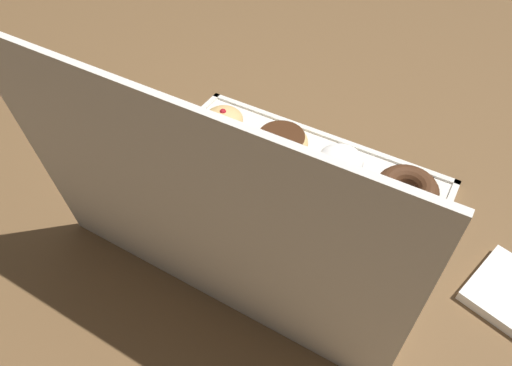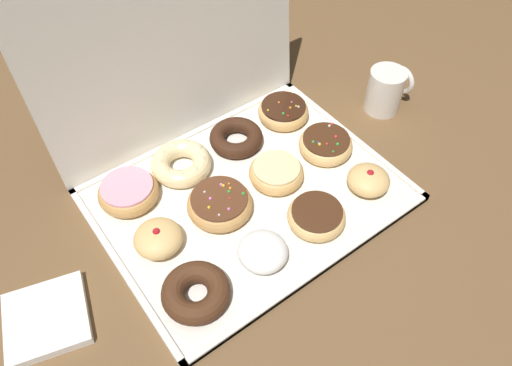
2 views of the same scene
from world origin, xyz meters
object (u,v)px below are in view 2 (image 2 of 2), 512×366
(chocolate_cake_ring_donut_0, at_px, (196,292))
(coffee_mug, at_px, (386,89))
(glazed_ring_donut_6, at_px, (276,173))
(sprinkle_donut_11, at_px, (283,111))
(sprinkle_donut_7, at_px, (326,145))
(sprinkle_donut_5, at_px, (219,203))
(cruller_donut_9, at_px, (181,163))
(donut_box, at_px, (248,196))
(napkin_stack, at_px, (47,319))
(chocolate_cake_ring_donut_10, at_px, (236,138))
(powdered_filled_donut_1, at_px, (263,252))
(chocolate_frosted_donut_2, at_px, (316,216))
(jelly_filled_donut_4, at_px, (158,238))
(jelly_filled_donut_3, at_px, (368,180))
(pink_frosted_donut_8, at_px, (128,192))

(chocolate_cake_ring_donut_0, bearing_deg, coffee_mug, 14.84)
(glazed_ring_donut_6, bearing_deg, sprinkle_donut_11, 47.04)
(sprinkle_donut_11, bearing_deg, sprinkle_donut_7, -87.25)
(sprinkle_donut_5, bearing_deg, cruller_donut_9, 91.59)
(chocolate_cake_ring_donut_0, xyz_separation_m, sprinkle_donut_5, (0.13, 0.13, 0.00))
(donut_box, distance_m, napkin_stack, 0.41)
(chocolate_cake_ring_donut_0, xyz_separation_m, chocolate_cake_ring_donut_10, (0.26, 0.25, -0.00))
(sprinkle_donut_11, relative_size, napkin_stack, 0.88)
(powdered_filled_donut_1, bearing_deg, coffee_mug, 19.29)
(chocolate_frosted_donut_2, height_order, coffee_mug, coffee_mug)
(powdered_filled_donut_1, bearing_deg, napkin_stack, 161.12)
(chocolate_cake_ring_donut_10, distance_m, coffee_mug, 0.35)
(donut_box, distance_m, cruller_donut_9, 0.15)
(sprinkle_donut_5, relative_size, sprinkle_donut_7, 1.10)
(sprinkle_donut_5, distance_m, sprinkle_donut_11, 0.29)
(chocolate_frosted_donut_2, relative_size, jelly_filled_donut_4, 1.25)
(jelly_filled_donut_3, bearing_deg, coffee_mug, 37.12)
(powdered_filled_donut_1, height_order, chocolate_frosted_donut_2, powdered_filled_donut_1)
(sprinkle_donut_5, distance_m, napkin_stack, 0.34)
(jelly_filled_donut_3, relative_size, sprinkle_donut_11, 0.74)
(cruller_donut_9, distance_m, chocolate_cake_ring_donut_10, 0.13)
(jelly_filled_donut_3, height_order, napkin_stack, jelly_filled_donut_3)
(glazed_ring_donut_6, bearing_deg, napkin_stack, -178.50)
(jelly_filled_donut_4, height_order, glazed_ring_donut_6, jelly_filled_donut_4)
(donut_box, distance_m, sprinkle_donut_11, 0.23)
(jelly_filled_donut_3, distance_m, coffee_mug, 0.26)
(sprinkle_donut_7, distance_m, cruller_donut_9, 0.30)
(jelly_filled_donut_4, height_order, cruller_donut_9, jelly_filled_donut_4)
(chocolate_frosted_donut_2, bearing_deg, sprinkle_donut_7, 42.79)
(pink_frosted_donut_8, height_order, coffee_mug, coffee_mug)
(donut_box, height_order, sprinkle_donut_11, sprinkle_donut_11)
(jelly_filled_donut_3, distance_m, sprinkle_donut_11, 0.25)
(cruller_donut_9, height_order, sprinkle_donut_11, same)
(sprinkle_donut_7, bearing_deg, coffee_mug, 9.35)
(chocolate_frosted_donut_2, xyz_separation_m, coffee_mug, (0.34, 0.16, 0.02))
(cruller_donut_9, distance_m, napkin_stack, 0.37)
(chocolate_frosted_donut_2, height_order, chocolate_cake_ring_donut_10, chocolate_frosted_donut_2)
(coffee_mug, bearing_deg, jelly_filled_donut_3, -142.88)
(chocolate_cake_ring_donut_10, height_order, coffee_mug, coffee_mug)
(napkin_stack, bearing_deg, sprinkle_donut_7, 1.09)
(pink_frosted_donut_8, xyz_separation_m, chocolate_cake_ring_donut_10, (0.25, 0.00, -0.00))
(coffee_mug, bearing_deg, sprinkle_donut_5, -176.43)
(jelly_filled_donut_3, height_order, pink_frosted_donut_8, jelly_filled_donut_3)
(pink_frosted_donut_8, bearing_deg, sprinkle_donut_5, -45.32)
(chocolate_cake_ring_donut_0, distance_m, napkin_stack, 0.24)
(chocolate_cake_ring_donut_0, height_order, cruller_donut_9, same)
(donut_box, height_order, pink_frosted_donut_8, pink_frosted_donut_8)
(pink_frosted_donut_8, distance_m, coffee_mug, 0.60)
(coffee_mug, bearing_deg, chocolate_cake_ring_donut_10, 164.35)
(coffee_mug, bearing_deg, powdered_filled_donut_1, -160.71)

